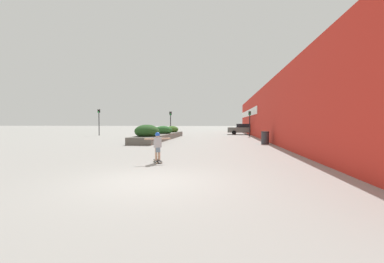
{
  "coord_description": "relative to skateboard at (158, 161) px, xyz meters",
  "views": [
    {
      "loc": [
        2.01,
        -6.91,
        1.64
      ],
      "look_at": [
        -0.39,
        13.36,
        0.98
      ],
      "focal_mm": 24.0,
      "sensor_mm": 36.0,
      "label": 1
    }
  ],
  "objects": [
    {
      "name": "ground_plane",
      "position": [
        0.66,
        -3.48,
        -0.07
      ],
      "size": [
        300.0,
        300.0,
        0.0
      ],
      "primitive_type": "plane",
      "color": "gray"
    },
    {
      "name": "building_wall_right",
      "position": [
        6.93,
        17.25,
        2.56
      ],
      "size": [
        0.67,
        48.42,
        5.25
      ],
      "color": "red",
      "rests_on": "ground_plane"
    },
    {
      "name": "planter_box",
      "position": [
        -3.48,
        14.78,
        0.46
      ],
      "size": [
        2.02,
        14.93,
        1.53
      ],
      "color": "#605B54",
      "rests_on": "ground_plane"
    },
    {
      "name": "skateboard",
      "position": [
        0.0,
        0.0,
        0.0
      ],
      "size": [
        0.53,
        0.73,
        0.1
      ],
      "rotation": [
        0.0,
        0.0,
        0.5
      ],
      "color": "black",
      "rests_on": "ground_plane"
    },
    {
      "name": "skateboarder",
      "position": [
        0.0,
        -0.0,
        0.73
      ],
      "size": [
        0.99,
        0.58,
        1.17
      ],
      "rotation": [
        0.0,
        0.0,
        0.5
      ],
      "color": "tan",
      "rests_on": "skateboard"
    },
    {
      "name": "trash_bin",
      "position": [
        6.02,
        10.25,
        0.43
      ],
      "size": [
        0.62,
        0.62,
        1.0
      ],
      "color": "#38383D",
      "rests_on": "ground_plane"
    },
    {
      "name": "car_leftmost",
      "position": [
        5.88,
        27.61,
        0.74
      ],
      "size": [
        4.76,
        1.9,
        1.57
      ],
      "rotation": [
        0.0,
        0.0,
        1.57
      ],
      "color": "slate",
      "rests_on": "ground_plane"
    },
    {
      "name": "car_center_left",
      "position": [
        14.0,
        29.05,
        0.72
      ],
      "size": [
        4.46,
        1.91,
        1.5
      ],
      "rotation": [
        0.0,
        0.0,
        -1.57
      ],
      "color": "#BCBCC1",
      "rests_on": "ground_plane"
    },
    {
      "name": "traffic_light_left",
      "position": [
        -4.04,
        22.46,
        2.11
      ],
      "size": [
        0.28,
        0.3,
        3.17
      ],
      "color": "black",
      "rests_on": "ground_plane"
    },
    {
      "name": "traffic_light_right",
      "position": [
        6.07,
        22.21,
        2.1
      ],
      "size": [
        0.28,
        0.3,
        3.15
      ],
      "color": "black",
      "rests_on": "ground_plane"
    },
    {
      "name": "traffic_light_far_left",
      "position": [
        -13.83,
        22.39,
        2.33
      ],
      "size": [
        0.28,
        0.3,
        3.53
      ],
      "color": "black",
      "rests_on": "ground_plane"
    }
  ]
}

